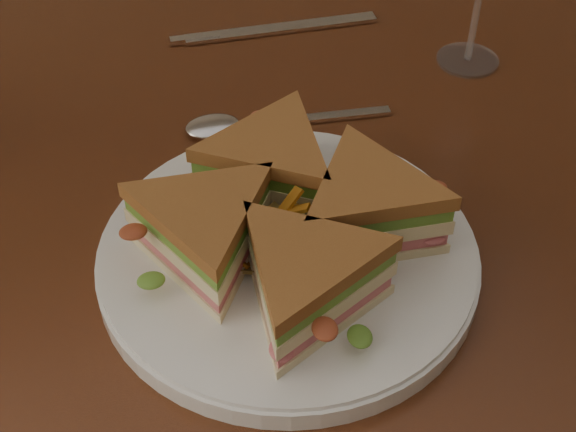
{
  "coord_description": "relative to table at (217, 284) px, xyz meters",
  "views": [
    {
      "loc": [
        -0.07,
        -0.47,
        1.19
      ],
      "look_at": [
        0.04,
        -0.08,
        0.8
      ],
      "focal_mm": 50.0,
      "sensor_mm": 36.0,
      "label": 1
    }
  ],
  "objects": [
    {
      "name": "knife",
      "position": [
        0.11,
        0.24,
        0.1
      ],
      "size": [
        0.22,
        0.02,
        0.0
      ],
      "rotation": [
        0.0,
        0.0,
        -0.04
      ],
      "color": "silver",
      "rests_on": "table"
    },
    {
      "name": "crisps_mound",
      "position": [
        0.04,
        -0.08,
        0.14
      ],
      "size": [
        0.09,
        0.09,
        0.05
      ],
      "primitive_type": null,
      "color": "#B26916",
      "rests_on": "plate"
    },
    {
      "name": "plate",
      "position": [
        0.04,
        -0.08,
        0.11
      ],
      "size": [
        0.28,
        0.28,
        0.02
      ],
      "primitive_type": "cylinder",
      "color": "white",
      "rests_on": "table"
    },
    {
      "name": "spoon",
      "position": [
        0.04,
        0.09,
        0.1
      ],
      "size": [
        0.18,
        0.04,
        0.01
      ],
      "rotation": [
        0.0,
        0.0,
        -0.11
      ],
      "color": "silver",
      "rests_on": "table"
    },
    {
      "name": "table",
      "position": [
        0.0,
        0.0,
        0.0
      ],
      "size": [
        1.2,
        0.8,
        0.75
      ],
      "color": "#37180C",
      "rests_on": "ground"
    },
    {
      "name": "sandwich_wedges",
      "position": [
        0.04,
        -0.08,
        0.14
      ],
      "size": [
        0.25,
        0.25,
        0.06
      ],
      "color": "#F5E5B5",
      "rests_on": "plate"
    }
  ]
}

